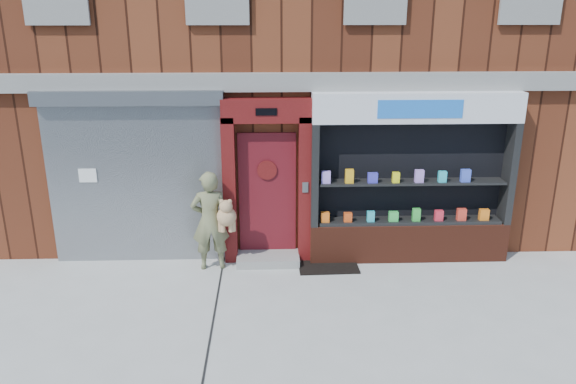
{
  "coord_description": "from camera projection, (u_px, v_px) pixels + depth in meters",
  "views": [
    {
      "loc": [
        -0.71,
        -7.37,
        4.34
      ],
      "look_at": [
        -0.42,
        1.0,
        1.56
      ],
      "focal_mm": 35.0,
      "sensor_mm": 36.0,
      "label": 1
    }
  ],
  "objects": [
    {
      "name": "shutter_bay",
      "position": [
        135.0,
        167.0,
        9.57
      ],
      "size": [
        3.1,
        0.3,
        3.04
      ],
      "color": "gray",
      "rests_on": "ground"
    },
    {
      "name": "woman",
      "position": [
        212.0,
        220.0,
        9.51
      ],
      "size": [
        0.8,
        0.5,
        1.75
      ],
      "color": "#6D6E48",
      "rests_on": "ground"
    },
    {
      "name": "building",
      "position": [
        299.0,
        21.0,
        12.8
      ],
      "size": [
        12.0,
        8.16,
        8.0
      ],
      "color": "#491E10",
      "rests_on": "ground"
    },
    {
      "name": "doormat",
      "position": [
        328.0,
        265.0,
        9.86
      ],
      "size": [
        1.05,
        0.75,
        0.03
      ],
      "primitive_type": "cube",
      "rotation": [
        0.0,
        0.0,
        0.03
      ],
      "color": "black",
      "rests_on": "ground"
    },
    {
      "name": "ground",
      "position": [
        318.0,
        311.0,
        8.38
      ],
      "size": [
        80.0,
        80.0,
        0.0
      ],
      "primitive_type": "plane",
      "color": "#9E9E99",
      "rests_on": "ground"
    },
    {
      "name": "red_door_bay",
      "position": [
        267.0,
        182.0,
        9.66
      ],
      "size": [
        1.52,
        0.58,
        2.9
      ],
      "color": "#4F0D0D",
      "rests_on": "ground"
    },
    {
      "name": "pharmacy_bay",
      "position": [
        411.0,
        186.0,
        9.73
      ],
      "size": [
        3.5,
        0.41,
        3.0
      ],
      "color": "#572214",
      "rests_on": "ground"
    }
  ]
}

